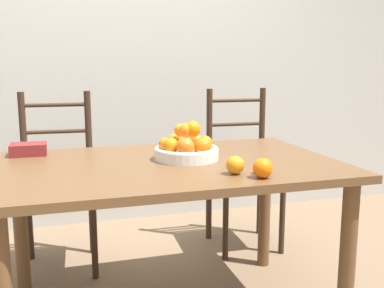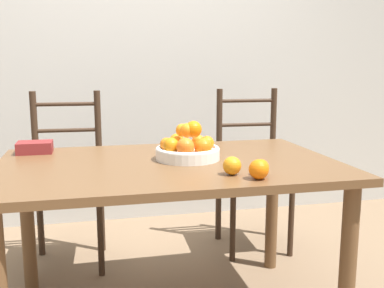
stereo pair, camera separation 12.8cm
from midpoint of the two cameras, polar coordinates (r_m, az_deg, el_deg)
name	(u,v)px [view 2 (the right image)]	position (r m, az deg, el deg)	size (l,w,h in m)	color
wall_back	(134,51)	(3.46, -6.32, 11.69)	(8.00, 0.06, 2.60)	beige
dining_table	(169,183)	(2.06, -1.10, -5.05)	(1.52, 0.96, 0.76)	brown
fruit_bowl	(188,148)	(2.08, 1.23, -0.54)	(0.30, 0.30, 0.18)	white
orange_loose_0	(232,166)	(1.81, 7.14, -2.77)	(0.07, 0.07, 0.07)	orange
orange_loose_1	(261,167)	(1.82, 10.75, -2.93)	(0.07, 0.07, 0.07)	orange
orange_loose_2	(259,169)	(1.76, 10.55, -3.19)	(0.08, 0.08, 0.08)	orange
chair_left	(67,185)	(2.79, -14.28, -5.11)	(0.44, 0.42, 1.04)	#382619
chair_right	(252,175)	(2.99, 8.82, -3.86)	(0.43, 0.42, 1.04)	#382619
book_stack	(35,147)	(2.35, -17.88, -0.41)	(0.17, 0.13, 0.06)	maroon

